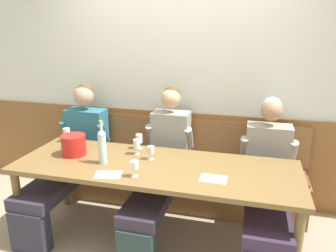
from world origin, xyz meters
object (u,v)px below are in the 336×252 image
(wall_bench, at_px, (174,179))
(person_right_seat, at_px, (72,152))
(dining_table, at_px, (155,172))
(wine_glass_left_end, at_px, (67,132))
(wine_glass_near_bucket, at_px, (137,145))
(wine_glass_by_bottle, at_px, (134,166))
(person_left_seat, at_px, (163,161))
(wine_glass_center_rear, at_px, (151,151))
(ice_bucket, at_px, (74,145))
(person_center_left_seat, at_px, (268,176))
(wine_glass_mid_right, at_px, (139,139))
(wine_bottle_clear_water, at_px, (102,145))

(wall_bench, distance_m, person_right_seat, 1.13)
(dining_table, height_order, wine_glass_left_end, wine_glass_left_end)
(wine_glass_near_bucket, height_order, wine_glass_by_bottle, wine_glass_near_bucket)
(wine_glass_left_end, relative_size, wine_glass_by_bottle, 1.09)
(person_left_seat, relative_size, wine_glass_by_bottle, 9.99)
(wine_glass_center_rear, bearing_deg, ice_bucket, -173.99)
(wall_bench, xyz_separation_m, person_center_left_seat, (0.96, -0.36, 0.33))
(dining_table, distance_m, wine_glass_mid_right, 0.46)
(person_right_seat, distance_m, person_left_seat, 0.98)
(wall_bench, height_order, wine_bottle_clear_water, wine_bottle_clear_water)
(person_right_seat, distance_m, wine_glass_center_rear, 0.99)
(wall_bench, bearing_deg, ice_bucket, -140.42)
(ice_bucket, xyz_separation_m, wine_glass_left_end, (-0.26, 0.30, 0.01))
(dining_table, distance_m, wine_glass_center_rear, 0.20)
(dining_table, xyz_separation_m, ice_bucket, (-0.80, 0.03, 0.17))
(wine_glass_near_bucket, bearing_deg, wine_bottle_clear_water, -127.59)
(person_right_seat, xyz_separation_m, person_center_left_seat, (1.97, -0.01, -0.02))
(person_right_seat, bearing_deg, wall_bench, 19.26)
(person_right_seat, xyz_separation_m, wine_glass_by_bottle, (0.93, -0.60, 0.21))
(wall_bench, xyz_separation_m, wine_glass_left_end, (-1.06, -0.35, 0.58))
(wall_bench, height_order, dining_table, wall_bench)
(wall_bench, distance_m, person_left_seat, 0.50)
(person_right_seat, distance_m, wine_glass_near_bucket, 0.82)
(wine_glass_left_end, bearing_deg, person_center_left_seat, -0.26)
(person_right_seat, height_order, wine_glass_left_end, person_right_seat)
(wine_glass_near_bucket, relative_size, wine_glass_by_bottle, 1.09)
(wall_bench, bearing_deg, person_left_seat, -95.03)
(wine_glass_near_bucket, xyz_separation_m, wine_glass_left_end, (-0.82, 0.14, 0.01))
(wine_bottle_clear_water, bearing_deg, person_center_left_seat, 16.21)
(wine_glass_left_end, distance_m, wine_glass_center_rear, 1.01)
(person_center_left_seat, relative_size, wine_glass_by_bottle, 9.75)
(person_center_left_seat, xyz_separation_m, wine_glass_by_bottle, (-1.05, -0.59, 0.23))
(person_right_seat, relative_size, person_center_left_seat, 1.01)
(wine_bottle_clear_water, height_order, wine_glass_center_rear, wine_bottle_clear_water)
(wine_glass_by_bottle, bearing_deg, dining_table, 71.58)
(person_center_left_seat, bearing_deg, wine_glass_mid_right, 179.57)
(wine_glass_near_bucket, height_order, wine_glass_left_end, same)
(wine_bottle_clear_water, relative_size, wine_glass_by_bottle, 2.94)
(dining_table, relative_size, wine_glass_mid_right, 16.82)
(person_left_seat, distance_m, wine_glass_center_rear, 0.31)
(person_right_seat, distance_m, wine_glass_mid_right, 0.78)
(wine_glass_center_rear, bearing_deg, wine_glass_by_bottle, -92.52)
(person_left_seat, xyz_separation_m, wine_glass_mid_right, (-0.23, -0.01, 0.20))
(wine_glass_mid_right, height_order, wine_glass_by_bottle, wine_glass_mid_right)
(ice_bucket, relative_size, wine_bottle_clear_water, 0.58)
(person_right_seat, relative_size, wine_glass_near_bucket, 9.05)
(ice_bucket, bearing_deg, dining_table, -2.20)
(wine_glass_mid_right, bearing_deg, person_right_seat, 179.97)
(wall_bench, height_order, ice_bucket, ice_bucket)
(person_center_left_seat, bearing_deg, wall_bench, 159.20)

